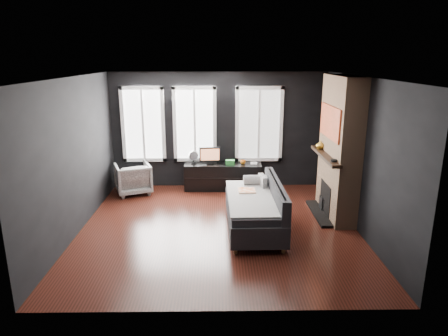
{
  "coord_description": "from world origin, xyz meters",
  "views": [
    {
      "loc": [
        -0.0,
        -6.76,
        3.03
      ],
      "look_at": [
        0.1,
        0.3,
        1.05
      ],
      "focal_mm": 32.0,
      "sensor_mm": 36.0,
      "label": 1
    }
  ],
  "objects_px": {
    "armchair": "(133,177)",
    "mug": "(243,162)",
    "mantel_vase": "(320,145)",
    "monitor": "(210,154)",
    "media_console": "(223,176)",
    "sofa": "(254,206)",
    "book": "(251,159)"
  },
  "relations": [
    {
      "from": "mantel_vase",
      "to": "monitor",
      "type": "bearing_deg",
      "value": 152.24
    },
    {
      "from": "monitor",
      "to": "mantel_vase",
      "type": "distance_m",
      "value": 2.59
    },
    {
      "from": "monitor",
      "to": "mug",
      "type": "bearing_deg",
      "value": -8.71
    },
    {
      "from": "monitor",
      "to": "mug",
      "type": "height_order",
      "value": "monitor"
    },
    {
      "from": "media_console",
      "to": "mug",
      "type": "relative_size",
      "value": 14.59
    },
    {
      "from": "book",
      "to": "armchair",
      "type": "bearing_deg",
      "value": -173.92
    },
    {
      "from": "monitor",
      "to": "sofa",
      "type": "bearing_deg",
      "value": -75.44
    },
    {
      "from": "monitor",
      "to": "book",
      "type": "distance_m",
      "value": 0.96
    },
    {
      "from": "media_console",
      "to": "mantel_vase",
      "type": "relative_size",
      "value": 9.86
    },
    {
      "from": "media_console",
      "to": "mug",
      "type": "xyz_separation_m",
      "value": [
        0.46,
        -0.05,
        0.37
      ]
    },
    {
      "from": "armchair",
      "to": "mantel_vase",
      "type": "relative_size",
      "value": 4.24
    },
    {
      "from": "sofa",
      "to": "mug",
      "type": "xyz_separation_m",
      "value": [
        -0.06,
        2.25,
        0.23
      ]
    },
    {
      "from": "mug",
      "to": "book",
      "type": "relative_size",
      "value": 0.58
    },
    {
      "from": "sofa",
      "to": "armchair",
      "type": "distance_m",
      "value": 3.28
    },
    {
      "from": "armchair",
      "to": "book",
      "type": "bearing_deg",
      "value": 164.95
    },
    {
      "from": "sofa",
      "to": "media_console",
      "type": "height_order",
      "value": "sofa"
    },
    {
      "from": "sofa",
      "to": "armchair",
      "type": "relative_size",
      "value": 2.71
    },
    {
      "from": "media_console",
      "to": "mug",
      "type": "distance_m",
      "value": 0.59
    },
    {
      "from": "armchair",
      "to": "mug",
      "type": "height_order",
      "value": "armchair"
    },
    {
      "from": "sofa",
      "to": "book",
      "type": "distance_m",
      "value": 2.32
    },
    {
      "from": "armchair",
      "to": "mantel_vase",
      "type": "bearing_deg",
      "value": 146.2
    },
    {
      "from": "sofa",
      "to": "media_console",
      "type": "distance_m",
      "value": 2.37
    },
    {
      "from": "mug",
      "to": "mantel_vase",
      "type": "distance_m",
      "value": 1.98
    },
    {
      "from": "armchair",
      "to": "media_console",
      "type": "relative_size",
      "value": 0.43
    },
    {
      "from": "book",
      "to": "mantel_vase",
      "type": "bearing_deg",
      "value": -42.42
    },
    {
      "from": "sofa",
      "to": "mantel_vase",
      "type": "distance_m",
      "value": 2.0
    },
    {
      "from": "armchair",
      "to": "media_console",
      "type": "bearing_deg",
      "value": 166.9
    },
    {
      "from": "mantel_vase",
      "to": "book",
      "type": "bearing_deg",
      "value": 137.58
    },
    {
      "from": "media_console",
      "to": "mug",
      "type": "height_order",
      "value": "mug"
    },
    {
      "from": "monitor",
      "to": "book",
      "type": "height_order",
      "value": "monitor"
    },
    {
      "from": "media_console",
      "to": "mantel_vase",
      "type": "distance_m",
      "value": 2.49
    },
    {
      "from": "armchair",
      "to": "media_console",
      "type": "xyz_separation_m",
      "value": [
        2.06,
        0.29,
        -0.08
      ]
    }
  ]
}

